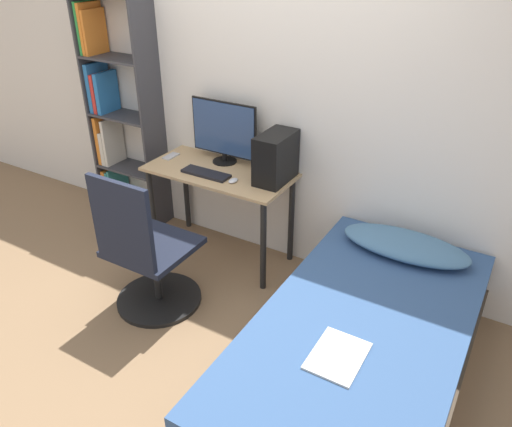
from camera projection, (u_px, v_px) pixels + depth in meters
The scene contains 13 objects.
ground_plane at pixel (166, 345), 3.15m from camera, with size 14.00×14.00×0.00m, color #846647.
wall_back at pixel (271, 98), 3.54m from camera, with size 8.00×0.05×2.50m.
desk at pixel (220, 185), 3.75m from camera, with size 1.11×0.53×0.74m.
bookshelf at pixel (115, 117), 4.20m from camera, with size 0.62×0.27×1.90m.
office_chair at pixel (147, 260), 3.29m from camera, with size 0.59×0.59×1.03m.
bed at pixel (358, 356), 2.74m from camera, with size 1.06×2.03×0.49m.
pillow at pixel (405, 245), 3.16m from camera, with size 0.81×0.36×0.11m.
magazine at pixel (338, 356), 2.40m from camera, with size 0.24×0.32×0.01m.
monitor at pixel (224, 131), 3.71m from camera, with size 0.56×0.19×0.47m.
keyboard at pixel (206, 173), 3.62m from camera, with size 0.37×0.12×0.02m.
pc_tower at pixel (276, 158), 3.46m from camera, with size 0.19×0.35×0.35m.
mouse at pixel (233, 181), 3.52m from camera, with size 0.06×0.09×0.02m.
phone at pixel (171, 156), 3.92m from camera, with size 0.07×0.14×0.01m.
Camera 1 is at (1.68, -1.72, 2.28)m, focal length 35.00 mm.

